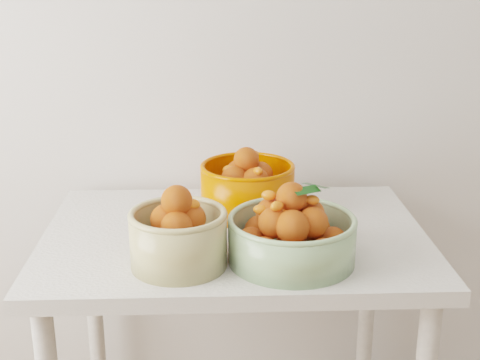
# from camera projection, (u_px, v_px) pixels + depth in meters

# --- Properties ---
(table) EXTENTS (1.00, 0.70, 0.75)m
(table) POSITION_uv_depth(u_px,v_px,m) (235.00, 265.00, 1.78)
(table) COLOR silver
(table) RESTS_ON ground
(bowl_cream) EXTENTS (0.24, 0.24, 0.20)m
(bowl_cream) POSITION_uv_depth(u_px,v_px,m) (178.00, 236.00, 1.54)
(bowl_cream) COLOR tan
(bowl_cream) RESTS_ON table
(bowl_green) EXTENTS (0.35, 0.35, 0.19)m
(bowl_green) POSITION_uv_depth(u_px,v_px,m) (291.00, 235.00, 1.57)
(bowl_green) COLOR #94B683
(bowl_green) RESTS_ON table
(bowl_orange) EXTENTS (0.34, 0.34, 0.19)m
(bowl_orange) POSITION_uv_depth(u_px,v_px,m) (247.00, 187.00, 1.87)
(bowl_orange) COLOR #D64800
(bowl_orange) RESTS_ON table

